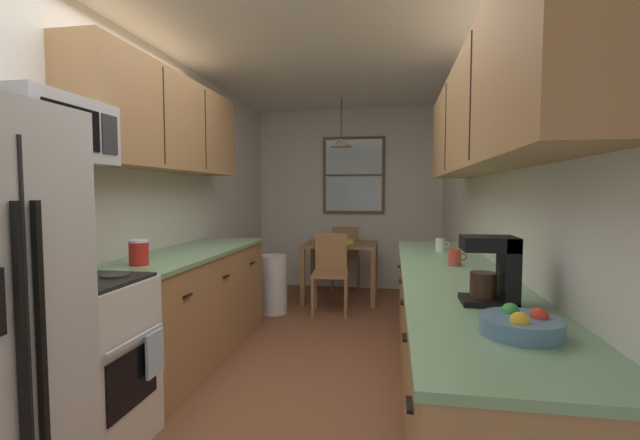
# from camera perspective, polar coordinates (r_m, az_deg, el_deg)

# --- Properties ---
(ground_plane) EXTENTS (12.00, 12.00, 0.00)m
(ground_plane) POSITION_cam_1_polar(r_m,az_deg,el_deg) (3.83, -0.43, -17.31)
(ground_plane) COLOR brown
(wall_left) EXTENTS (0.10, 9.00, 2.55)m
(wall_left) POSITION_cam_1_polar(r_m,az_deg,el_deg) (4.04, -19.65, 2.08)
(wall_left) COLOR silver
(wall_left) RESTS_ON ground
(wall_right) EXTENTS (0.10, 9.00, 2.55)m
(wall_right) POSITION_cam_1_polar(r_m,az_deg,el_deg) (3.60, 21.26, 1.87)
(wall_right) COLOR silver
(wall_right) RESTS_ON ground
(wall_back) EXTENTS (4.40, 0.10, 2.55)m
(wall_back) POSITION_cam_1_polar(r_m,az_deg,el_deg) (6.20, 3.88, 2.78)
(wall_back) COLOR silver
(wall_back) RESTS_ON ground
(ceiling_slab) EXTENTS (4.40, 9.00, 0.08)m
(ceiling_slab) POSITION_cam_1_polar(r_m,az_deg,el_deg) (3.78, -0.45, 22.47)
(ceiling_slab) COLOR white
(stove_range) EXTENTS (0.66, 0.59, 1.10)m
(stove_range) POSITION_cam_1_polar(r_m,az_deg,el_deg) (2.69, -29.56, -16.39)
(stove_range) COLOR white
(stove_range) RESTS_ON ground
(microwave_over_range) EXTENTS (0.39, 0.63, 0.33)m
(microwave_over_range) POSITION_cam_1_polar(r_m,az_deg,el_deg) (2.63, -32.37, 10.08)
(microwave_over_range) COLOR silver
(counter_left) EXTENTS (0.64, 1.99, 0.90)m
(counter_left) POSITION_cam_1_polar(r_m,az_deg,el_deg) (3.74, -16.80, -10.76)
(counter_left) COLOR #A87A4C
(counter_left) RESTS_ON ground
(upper_cabinets_left) EXTENTS (0.33, 2.07, 0.74)m
(upper_cabinets_left) POSITION_cam_1_polar(r_m,az_deg,el_deg) (3.68, -19.58, 11.94)
(upper_cabinets_left) COLOR #A87A4C
(counter_right) EXTENTS (0.64, 3.24, 0.90)m
(counter_right) POSITION_cam_1_polar(r_m,az_deg,el_deg) (2.82, 17.34, -15.60)
(counter_right) COLOR #A87A4C
(counter_right) RESTS_ON ground
(upper_cabinets_right) EXTENTS (0.33, 2.92, 0.64)m
(upper_cabinets_right) POSITION_cam_1_polar(r_m,az_deg,el_deg) (2.67, 21.12, 13.08)
(upper_cabinets_right) COLOR #A87A4C
(dining_table) EXTENTS (0.91, 0.72, 0.73)m
(dining_table) POSITION_cam_1_polar(r_m,az_deg,el_deg) (5.48, 2.78, -4.38)
(dining_table) COLOR olive
(dining_table) RESTS_ON ground
(dining_chair_near) EXTENTS (0.43, 0.43, 0.90)m
(dining_chair_near) POSITION_cam_1_polar(r_m,az_deg,el_deg) (4.94, 1.42, -6.49)
(dining_chair_near) COLOR #A87A4C
(dining_chair_near) RESTS_ON ground
(dining_chair_far) EXTENTS (0.44, 0.44, 0.90)m
(dining_chair_far) POSITION_cam_1_polar(r_m,az_deg,el_deg) (6.05, 3.42, -4.61)
(dining_chair_far) COLOR #A87A4C
(dining_chair_far) RESTS_ON ground
(pendant_light) EXTENTS (0.29, 0.29, 0.61)m
(pendant_light) POSITION_cam_1_polar(r_m,az_deg,el_deg) (5.46, 2.83, 10.22)
(pendant_light) COLOR black
(back_window) EXTENTS (0.87, 0.05, 1.09)m
(back_window) POSITION_cam_1_polar(r_m,az_deg,el_deg) (6.13, 4.49, 5.94)
(back_window) COLOR brown
(trash_bin) EXTENTS (0.30, 0.30, 0.66)m
(trash_bin) POSITION_cam_1_polar(r_m,az_deg,el_deg) (4.95, -6.16, -8.47)
(trash_bin) COLOR white
(trash_bin) RESTS_ON ground
(storage_canister) EXTENTS (0.12, 0.12, 0.17)m
(storage_canister) POSITION_cam_1_polar(r_m,az_deg,el_deg) (3.03, -22.95, -4.00)
(storage_canister) COLOR red
(storage_canister) RESTS_ON counter_left
(dish_towel) EXTENTS (0.02, 0.16, 0.24)m
(dish_towel) POSITION_cam_1_polar(r_m,az_deg,el_deg) (2.60, -21.10, -16.20)
(dish_towel) COLOR silver
(coffee_maker) EXTENTS (0.22, 0.18, 0.29)m
(coffee_maker) POSITION_cam_1_polar(r_m,az_deg,el_deg) (1.97, 22.30, -6.00)
(coffee_maker) COLOR black
(coffee_maker) RESTS_ON counter_right
(mug_by_coffeemaker) EXTENTS (0.11, 0.07, 0.10)m
(mug_by_coffeemaker) POSITION_cam_1_polar(r_m,az_deg,el_deg) (3.58, 15.70, -3.21)
(mug_by_coffeemaker) COLOR white
(mug_by_coffeemaker) RESTS_ON counter_right
(mug_spare) EXTENTS (0.12, 0.08, 0.11)m
(mug_spare) POSITION_cam_1_polar(r_m,az_deg,el_deg) (2.92, 17.50, -4.76)
(mug_spare) COLOR #BF3F33
(mug_spare) RESTS_ON counter_right
(fruit_bowl) EXTENTS (0.26, 0.26, 0.09)m
(fruit_bowl) POSITION_cam_1_polar(r_m,az_deg,el_deg) (1.61, 25.17, -12.43)
(fruit_bowl) COLOR #597F9E
(fruit_bowl) RESTS_ON counter_right
(table_serving_bowl) EXTENTS (0.18, 0.18, 0.06)m
(table_serving_bowl) POSITION_cam_1_polar(r_m,az_deg,el_deg) (5.38, 3.62, -2.88)
(table_serving_bowl) COLOR #E0D14C
(table_serving_bowl) RESTS_ON dining_table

